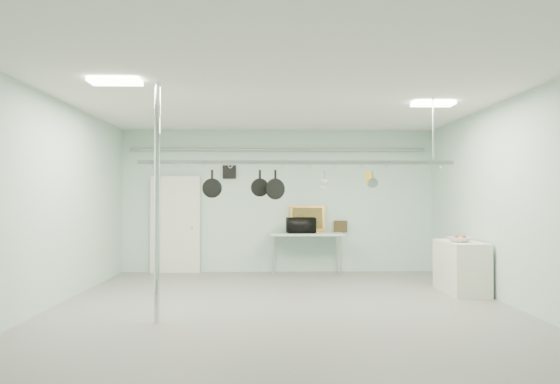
{
  "coord_description": "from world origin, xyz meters",
  "views": [
    {
      "loc": [
        -0.23,
        -7.26,
        1.65
      ],
      "look_at": [
        -0.03,
        1.0,
        1.76
      ],
      "focal_mm": 32.0,
      "sensor_mm": 36.0,
      "label": 1
    }
  ],
  "objects_px": {
    "microwave": "(301,225)",
    "skillet_right": "(275,184)",
    "fruit_bowl": "(460,240)",
    "side_cabinet": "(461,267)",
    "prep_table": "(306,236)",
    "skillet_mid": "(260,183)",
    "chrome_pole": "(157,202)",
    "skillet_left": "(212,183)",
    "pot_rack": "(296,161)",
    "coffee_canister": "(312,228)"
  },
  "relations": [
    {
      "from": "microwave",
      "to": "skillet_right",
      "type": "distance_m",
      "value": 3.34
    },
    {
      "from": "microwave",
      "to": "fruit_bowl",
      "type": "height_order",
      "value": "microwave"
    },
    {
      "from": "side_cabinet",
      "to": "fruit_bowl",
      "type": "distance_m",
      "value": 0.52
    },
    {
      "from": "microwave",
      "to": "skillet_right",
      "type": "relative_size",
      "value": 1.4
    },
    {
      "from": "fruit_bowl",
      "to": "skillet_right",
      "type": "relative_size",
      "value": 0.85
    },
    {
      "from": "prep_table",
      "to": "microwave",
      "type": "bearing_deg",
      "value": -136.26
    },
    {
      "from": "prep_table",
      "to": "skillet_mid",
      "type": "xyz_separation_m",
      "value": [
        -0.95,
        -3.3,
        1.06
      ]
    },
    {
      "from": "chrome_pole",
      "to": "skillet_right",
      "type": "distance_m",
      "value": 1.84
    },
    {
      "from": "chrome_pole",
      "to": "skillet_left",
      "type": "distance_m",
      "value": 1.13
    },
    {
      "from": "pot_rack",
      "to": "fruit_bowl",
      "type": "relative_size",
      "value": 13.16
    },
    {
      "from": "pot_rack",
      "to": "fruit_bowl",
      "type": "height_order",
      "value": "pot_rack"
    },
    {
      "from": "chrome_pole",
      "to": "coffee_canister",
      "type": "height_order",
      "value": "chrome_pole"
    },
    {
      "from": "microwave",
      "to": "prep_table",
      "type": "bearing_deg",
      "value": -141.94
    },
    {
      "from": "chrome_pole",
      "to": "fruit_bowl",
      "type": "height_order",
      "value": "chrome_pole"
    },
    {
      "from": "chrome_pole",
      "to": "fruit_bowl",
      "type": "bearing_deg",
      "value": 21.19
    },
    {
      "from": "side_cabinet",
      "to": "skillet_mid",
      "type": "distance_m",
      "value": 3.94
    },
    {
      "from": "side_cabinet",
      "to": "skillet_mid",
      "type": "xyz_separation_m",
      "value": [
        -3.5,
        -1.1,
        1.44
      ]
    },
    {
      "from": "chrome_pole",
      "to": "microwave",
      "type": "xyz_separation_m",
      "value": [
        2.18,
        4.09,
        -0.53
      ]
    },
    {
      "from": "fruit_bowl",
      "to": "skillet_left",
      "type": "xyz_separation_m",
      "value": [
        -4.15,
        -0.95,
        0.94
      ]
    },
    {
      "from": "chrome_pole",
      "to": "side_cabinet",
      "type": "distance_m",
      "value": 5.37
    },
    {
      "from": "prep_table",
      "to": "side_cabinet",
      "type": "xyz_separation_m",
      "value": [
        2.55,
        -2.2,
        -0.38
      ]
    },
    {
      "from": "skillet_mid",
      "to": "prep_table",
      "type": "bearing_deg",
      "value": 63.89
    },
    {
      "from": "side_cabinet",
      "to": "skillet_left",
      "type": "height_order",
      "value": "skillet_left"
    },
    {
      "from": "side_cabinet",
      "to": "prep_table",
      "type": "bearing_deg",
      "value": 139.21
    },
    {
      "from": "skillet_left",
      "to": "skillet_right",
      "type": "height_order",
      "value": "same"
    },
    {
      "from": "side_cabinet",
      "to": "chrome_pole",
      "type": "bearing_deg",
      "value": -157.59
    },
    {
      "from": "microwave",
      "to": "coffee_canister",
      "type": "xyz_separation_m",
      "value": [
        0.24,
        0.01,
        -0.06
      ]
    },
    {
      "from": "side_cabinet",
      "to": "pot_rack",
      "type": "relative_size",
      "value": 0.25
    },
    {
      "from": "chrome_pole",
      "to": "skillet_left",
      "type": "relative_size",
      "value": 8.07
    },
    {
      "from": "side_cabinet",
      "to": "microwave",
      "type": "xyz_separation_m",
      "value": [
        -2.67,
        2.09,
        0.62
      ]
    },
    {
      "from": "microwave",
      "to": "coffee_canister",
      "type": "distance_m",
      "value": 0.25
    },
    {
      "from": "pot_rack",
      "to": "skillet_left",
      "type": "bearing_deg",
      "value": 180.0
    },
    {
      "from": "pot_rack",
      "to": "coffee_canister",
      "type": "relative_size",
      "value": 21.72
    },
    {
      "from": "chrome_pole",
      "to": "skillet_left",
      "type": "height_order",
      "value": "chrome_pole"
    },
    {
      "from": "skillet_left",
      "to": "skillet_mid",
      "type": "xyz_separation_m",
      "value": [
        0.72,
        0.0,
        0.01
      ]
    },
    {
      "from": "fruit_bowl",
      "to": "skillet_left",
      "type": "height_order",
      "value": "skillet_left"
    },
    {
      "from": "fruit_bowl",
      "to": "skillet_mid",
      "type": "bearing_deg",
      "value": -164.5
    },
    {
      "from": "pot_rack",
      "to": "skillet_mid",
      "type": "distance_m",
      "value": 0.65
    },
    {
      "from": "microwave",
      "to": "skillet_left",
      "type": "height_order",
      "value": "skillet_left"
    },
    {
      "from": "chrome_pole",
      "to": "coffee_canister",
      "type": "distance_m",
      "value": 4.79
    },
    {
      "from": "side_cabinet",
      "to": "fruit_bowl",
      "type": "bearing_deg",
      "value": -117.88
    },
    {
      "from": "skillet_left",
      "to": "skillet_right",
      "type": "xyz_separation_m",
      "value": [
        0.96,
        0.0,
        -0.02
      ]
    },
    {
      "from": "fruit_bowl",
      "to": "prep_table",
      "type": "bearing_deg",
      "value": 136.42
    },
    {
      "from": "skillet_left",
      "to": "coffee_canister",
      "type": "bearing_deg",
      "value": 50.45
    },
    {
      "from": "skillet_mid",
      "to": "skillet_left",
      "type": "bearing_deg",
      "value": 169.98
    },
    {
      "from": "side_cabinet",
      "to": "coffee_canister",
      "type": "xyz_separation_m",
      "value": [
        -2.43,
        2.09,
        0.57
      ]
    },
    {
      "from": "prep_table",
      "to": "skillet_mid",
      "type": "height_order",
      "value": "skillet_mid"
    },
    {
      "from": "skillet_mid",
      "to": "side_cabinet",
      "type": "bearing_deg",
      "value": 7.42
    },
    {
      "from": "microwave",
      "to": "fruit_bowl",
      "type": "relative_size",
      "value": 1.65
    },
    {
      "from": "side_cabinet",
      "to": "coffee_canister",
      "type": "relative_size",
      "value": 5.43
    }
  ]
}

